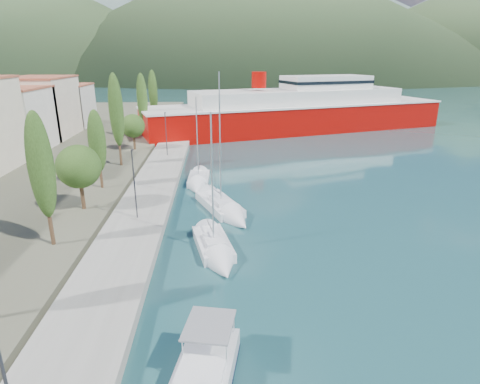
{
  "coord_description": "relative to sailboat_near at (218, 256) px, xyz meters",
  "views": [
    {
      "loc": [
        -1.85,
        -17.73,
        14.33
      ],
      "look_at": [
        0.0,
        14.0,
        3.5
      ],
      "focal_mm": 30.0,
      "sensor_mm": 36.0,
      "label": 1
    }
  ],
  "objects": [
    {
      "name": "lamp_posts",
      "position": [
        -7.06,
        7.07,
        3.77
      ],
      "size": [
        0.15,
        46.24,
        6.06
      ],
      "color": "#2D2D33",
      "rests_on": "quay"
    },
    {
      "name": "sailboat_mid",
      "position": [
        1.07,
        8.46,
        0.02
      ],
      "size": [
        5.94,
        10.0,
        14.02
      ],
      "color": "silver",
      "rests_on": "ground"
    },
    {
      "name": "sailboat_near",
      "position": [
        0.0,
        0.0,
        0.0
      ],
      "size": [
        3.97,
        8.39,
        11.6
      ],
      "color": "silver",
      "rests_on": "ground"
    },
    {
      "name": "sailboat_far",
      "position": [
        -2.23,
        17.75,
        -0.0
      ],
      "size": [
        2.61,
        7.51,
        10.94
      ],
      "color": "silver",
      "rests_on": "ground"
    },
    {
      "name": "ground",
      "position": [
        1.94,
        111.17,
        -0.31
      ],
      "size": [
        1400.0,
        1400.0,
        0.0
      ],
      "primitive_type": "plane",
      "color": "#1F4B50"
    },
    {
      "name": "hills_far",
      "position": [
        140.52,
        609.9,
        77.08
      ],
      "size": [
        1480.0,
        900.0,
        180.0
      ],
      "color": "slate",
      "rests_on": "ground"
    },
    {
      "name": "ferry",
      "position": [
        16.45,
        53.57,
        3.38
      ],
      "size": [
        62.23,
        30.73,
        12.15
      ],
      "color": "#A00602",
      "rests_on": "ground"
    },
    {
      "name": "tree_row",
      "position": [
        -12.51,
        22.29,
        5.71
      ],
      "size": [
        3.99,
        65.69,
        11.7
      ],
      "color": "#47301E",
      "rests_on": "land_strip"
    },
    {
      "name": "quay",
      "position": [
        -7.06,
        17.17,
        0.09
      ],
      "size": [
        5.0,
        88.0,
        0.8
      ],
      "primitive_type": "cube",
      "color": "gray",
      "rests_on": "ground"
    },
    {
      "name": "hills_near",
      "position": [
        99.98,
        363.67,
        48.87
      ],
      "size": [
        1010.0,
        520.0,
        115.0
      ],
      "color": "#3A512F",
      "rests_on": "ground"
    }
  ]
}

